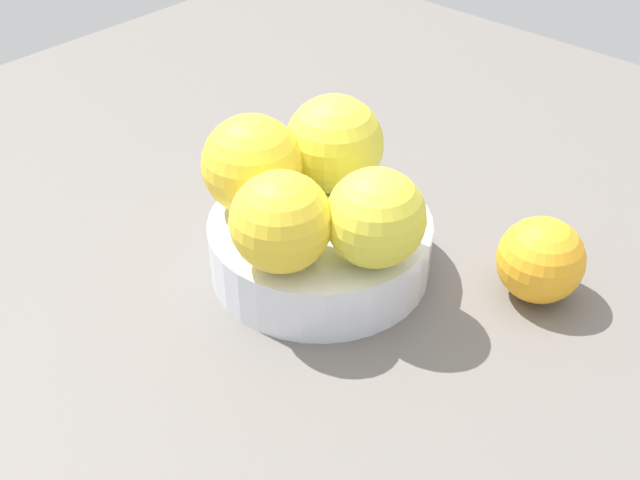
% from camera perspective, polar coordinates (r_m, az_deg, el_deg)
% --- Properties ---
extents(ground_plane, '(1.10, 1.10, 0.02)m').
position_cam_1_polar(ground_plane, '(0.65, -0.00, -2.69)').
color(ground_plane, '#66605B').
extents(fruit_bowl, '(0.18, 0.18, 0.05)m').
position_cam_1_polar(fruit_bowl, '(0.63, -0.00, -0.43)').
color(fruit_bowl, silver).
rests_on(fruit_bowl, ground_plane).
extents(orange_in_bowl_0, '(0.07, 0.07, 0.07)m').
position_cam_1_polar(orange_in_bowl_0, '(0.56, 4.04, 1.61)').
color(orange_in_bowl_0, yellow).
rests_on(orange_in_bowl_0, fruit_bowl).
extents(orange_in_bowl_1, '(0.08, 0.08, 0.08)m').
position_cam_1_polar(orange_in_bowl_1, '(0.62, -4.93, 5.44)').
color(orange_in_bowl_1, yellow).
rests_on(orange_in_bowl_1, fruit_bowl).
extents(orange_in_bowl_2, '(0.08, 0.08, 0.08)m').
position_cam_1_polar(orange_in_bowl_2, '(0.64, 1.02, 6.93)').
color(orange_in_bowl_2, yellow).
rests_on(orange_in_bowl_2, fruit_bowl).
extents(orange_in_bowl_3, '(0.07, 0.07, 0.07)m').
position_cam_1_polar(orange_in_bowl_3, '(0.56, -2.84, 1.33)').
color(orange_in_bowl_3, yellow).
rests_on(orange_in_bowl_3, fruit_bowl).
extents(orange_loose_0, '(0.07, 0.07, 0.07)m').
position_cam_1_polar(orange_loose_0, '(0.62, 15.64, -1.39)').
color(orange_loose_0, '#F9A823').
rests_on(orange_loose_0, ground_plane).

